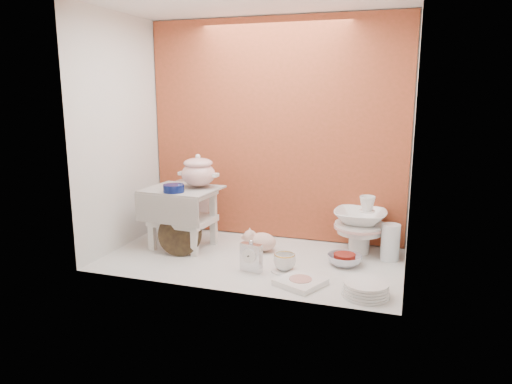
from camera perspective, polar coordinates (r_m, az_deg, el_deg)
ground at (r=2.96m, az=-0.49°, el=-8.02°), size 1.80×1.80×0.00m
niche_shell at (r=2.95m, az=0.61°, el=10.37°), size 1.86×1.03×1.53m
step_stool at (r=3.16m, az=-8.76°, el=-3.08°), size 0.48×0.42×0.40m
soup_tureen at (r=3.11m, az=-6.95°, el=2.55°), size 0.33×0.33×0.22m
cobalt_bowl at (r=3.00m, az=-9.86°, el=0.44°), size 0.16×0.16×0.05m
floral_platter at (r=3.55m, az=-8.40°, el=-1.49°), size 0.39×0.07×0.39m
blue_white_vase at (r=3.47m, az=-9.79°, el=-3.25°), size 0.27×0.27×0.22m
lacquer_tray at (r=3.03m, az=-9.12°, el=-5.00°), size 0.29×0.15×0.27m
mantel_clock at (r=2.73m, az=-0.58°, el=-7.70°), size 0.13×0.07×0.19m
plush_pig at (r=3.07m, az=0.79°, el=-5.96°), size 0.26×0.21×0.13m
teacup_saucer at (r=2.77m, az=3.44°, el=-9.40°), size 0.18×0.18×0.01m
gold_rim_teacup at (r=2.75m, az=3.46°, el=-8.33°), size 0.15×0.15×0.10m
lattice_dish at (r=2.60m, az=5.35°, el=-10.69°), size 0.29×0.29×0.03m
dinner_plate_stack at (r=2.51m, az=13.05°, el=-11.27°), size 0.26×0.26×0.07m
crystal_bowl at (r=2.90m, az=10.57°, el=-8.02°), size 0.23×0.23×0.06m
clear_glass_vase at (r=3.02m, az=15.82°, el=-5.83°), size 0.15×0.15×0.23m
porcelain_tower at (r=3.08m, az=12.36°, el=-3.81°), size 0.37×0.37×0.38m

